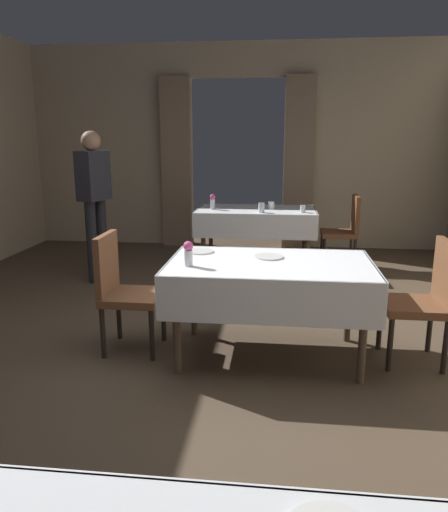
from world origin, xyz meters
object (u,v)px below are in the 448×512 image
(dining_table_far, at_px, (256,216))
(glass_far_d, at_px, (261,208))
(plate_mid_c, at_px, (269,257))
(person_waiter_by_doorway, at_px, (94,194))
(chair_mid_right, at_px, (426,296))
(chair_mid_left, at_px, (122,287))
(chair_far_right, at_px, (345,228))
(glass_far_b, at_px, (303,209))
(flower_vase_far, at_px, (213,201))
(dining_table_mid, at_px, (270,275))
(plate_mid_b, at_px, (200,251))
(flower_vase_mid, at_px, (188,253))

(dining_table_far, relative_size, glass_far_d, 13.00)
(plate_mid_c, bearing_deg, person_waiter_by_doorway, 139.75)
(dining_table_far, distance_m, chair_mid_right, 3.07)
(chair_mid_left, height_order, chair_far_right, same)
(chair_mid_right, height_order, chair_far_right, same)
(dining_table_far, bearing_deg, plate_mid_c, -85.18)
(glass_far_b, height_order, glass_far_d, glass_far_d)
(glass_far_d, distance_m, person_waiter_by_doorway, 1.99)
(flower_vase_far, bearing_deg, dining_table_mid, -73.41)
(dining_table_mid, bearing_deg, chair_mid_left, 179.68)
(person_waiter_by_doorway, bearing_deg, chair_mid_right, -29.74)
(dining_table_mid, height_order, glass_far_b, glass_far_b)
(plate_mid_b, height_order, plate_mid_c, same)
(chair_far_right, bearing_deg, plate_mid_c, -108.88)
(plate_mid_b, xyz_separation_m, plate_mid_c, (0.55, -0.12, 0.00))
(dining_table_far, xyz_separation_m, chair_far_right, (1.15, 0.07, -0.14))
(flower_vase_mid, bearing_deg, plate_mid_b, 88.41)
(dining_table_mid, xyz_separation_m, flower_vase_far, (-0.79, 2.66, 0.20))
(dining_table_mid, height_order, dining_table_far, same)
(chair_far_right, bearing_deg, glass_far_d, -160.61)
(glass_far_d, bearing_deg, chair_mid_right, -61.76)
(dining_table_mid, distance_m, dining_table_far, 2.78)
(chair_mid_left, height_order, person_waiter_by_doorway, person_waiter_by_doorway)
(chair_mid_right, bearing_deg, chair_mid_left, -179.39)
(chair_far_right, xyz_separation_m, glass_far_b, (-0.57, -0.32, 0.28))
(glass_far_d, bearing_deg, plate_mid_c, -86.39)
(plate_mid_b, relative_size, plate_mid_c, 0.94)
(chair_far_right, xyz_separation_m, flower_vase_far, (-1.70, -0.18, 0.34))
(chair_mid_left, bearing_deg, person_waiter_by_doorway, 115.99)
(dining_table_far, distance_m, chair_far_right, 1.16)
(chair_far_right, height_order, glass_far_d, chair_far_right)
(plate_mid_c, distance_m, glass_far_d, 2.33)
(dining_table_mid, distance_m, chair_mid_left, 1.15)
(dining_table_mid, height_order, flower_vase_far, flower_vase_far)
(flower_vase_mid, xyz_separation_m, plate_mid_b, (0.01, 0.45, -0.09))
(chair_mid_right, distance_m, plate_mid_b, 1.74)
(flower_vase_mid, bearing_deg, chair_mid_left, 160.79)
(plate_mid_b, height_order, glass_far_b, glass_far_b)
(dining_table_mid, distance_m, chair_mid_right, 1.15)
(chair_mid_left, relative_size, chair_mid_right, 1.00)
(flower_vase_mid, relative_size, plate_mid_b, 0.85)
(plate_mid_c, distance_m, glass_far_b, 2.41)
(glass_far_b, bearing_deg, chair_mid_left, -120.59)
(dining_table_mid, height_order, chair_mid_right, chair_mid_right)
(chair_mid_left, bearing_deg, glass_far_d, 68.26)
(dining_table_far, xyz_separation_m, flower_vase_mid, (-0.34, -2.96, 0.20))
(flower_vase_mid, height_order, person_waiter_by_doorway, person_waiter_by_doorway)
(chair_far_right, height_order, plate_mid_c, chair_far_right)
(dining_table_mid, height_order, flower_vase_mid, flower_vase_mid)
(chair_mid_right, xyz_separation_m, glass_far_b, (-0.80, 2.49, 0.28))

